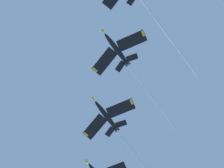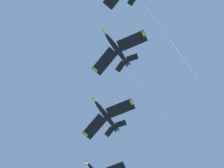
{
  "view_description": "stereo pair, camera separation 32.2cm",
  "coord_description": "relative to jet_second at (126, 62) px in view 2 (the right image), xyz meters",
  "views": [
    {
      "loc": [
        -14.25,
        -4.99,
        1.82
      ],
      "look_at": [
        -27.8,
        26.47,
        103.42
      ],
      "focal_mm": 54.34,
      "sensor_mm": 36.0,
      "label": 1
    },
    {
      "loc": [
        -14.54,
        -5.11,
        1.82
      ],
      "look_at": [
        -27.8,
        26.47,
        103.42
      ],
      "focal_mm": 54.34,
      "sensor_mm": 36.0,
      "label": 2
    }
  ],
  "objects": [
    {
      "name": "jet_second",
      "position": [
        0.0,
        0.0,
        0.0
      ],
      "size": [
        19.59,
        38.87,
        7.92
      ],
      "color": "black"
    },
    {
      "name": "jet_third",
      "position": [
        -10.81,
        21.02,
        -2.81
      ],
      "size": [
        19.59,
        40.67,
        8.69
      ],
      "color": "black"
    }
  ]
}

